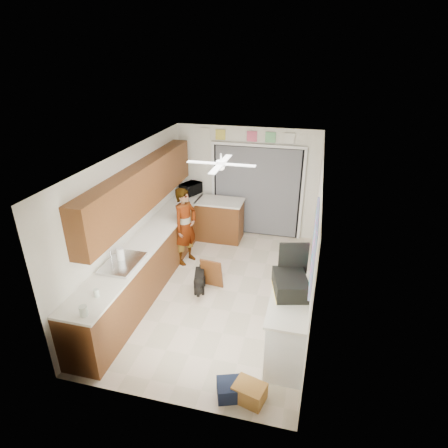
# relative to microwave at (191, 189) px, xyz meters

# --- Properties ---
(floor) EXTENTS (5.00, 5.00, 0.00)m
(floor) POSITION_rel_microwave_xyz_m (1.26, -2.25, -1.07)
(floor) COLOR beige
(floor) RESTS_ON ground
(ceiling) EXTENTS (5.00, 5.00, 0.00)m
(ceiling) POSITION_rel_microwave_xyz_m (1.26, -2.25, 1.43)
(ceiling) COLOR white
(ceiling) RESTS_ON ground
(wall_back) EXTENTS (3.20, 0.00, 3.20)m
(wall_back) POSITION_rel_microwave_xyz_m (1.26, 0.25, 0.18)
(wall_back) COLOR white
(wall_back) RESTS_ON ground
(wall_front) EXTENTS (3.20, 0.00, 3.20)m
(wall_front) POSITION_rel_microwave_xyz_m (1.26, -4.75, 0.18)
(wall_front) COLOR white
(wall_front) RESTS_ON ground
(wall_left) EXTENTS (0.00, 5.00, 5.00)m
(wall_left) POSITION_rel_microwave_xyz_m (-0.34, -2.25, 0.18)
(wall_left) COLOR white
(wall_left) RESTS_ON ground
(wall_right) EXTENTS (0.00, 5.00, 5.00)m
(wall_right) POSITION_rel_microwave_xyz_m (2.86, -2.25, 0.18)
(wall_right) COLOR white
(wall_right) RESTS_ON ground
(left_base_cabinets) EXTENTS (0.60, 4.80, 0.90)m
(left_base_cabinets) POSITION_rel_microwave_xyz_m (-0.04, -2.25, -0.62)
(left_base_cabinets) COLOR brown
(left_base_cabinets) RESTS_ON floor
(left_countertop) EXTENTS (0.62, 4.80, 0.04)m
(left_countertop) POSITION_rel_microwave_xyz_m (-0.03, -2.25, -0.15)
(left_countertop) COLOR white
(left_countertop) RESTS_ON left_base_cabinets
(upper_cabinets) EXTENTS (0.32, 4.00, 0.80)m
(upper_cabinets) POSITION_rel_microwave_xyz_m (-0.18, -2.05, 0.73)
(upper_cabinets) COLOR brown
(upper_cabinets) RESTS_ON wall_left
(sink_basin) EXTENTS (0.50, 0.76, 0.06)m
(sink_basin) POSITION_rel_microwave_xyz_m (-0.03, -3.25, -0.12)
(sink_basin) COLOR silver
(sink_basin) RESTS_ON left_countertop
(faucet) EXTENTS (0.03, 0.03, 0.22)m
(faucet) POSITION_rel_microwave_xyz_m (-0.22, -3.25, -0.02)
(faucet) COLOR silver
(faucet) RESTS_ON left_countertop
(peninsula_base) EXTENTS (1.00, 0.60, 0.90)m
(peninsula_base) POSITION_rel_microwave_xyz_m (0.76, -0.25, -0.62)
(peninsula_base) COLOR brown
(peninsula_base) RESTS_ON floor
(peninsula_top) EXTENTS (1.04, 0.64, 0.04)m
(peninsula_top) POSITION_rel_microwave_xyz_m (0.76, -0.25, -0.15)
(peninsula_top) COLOR white
(peninsula_top) RESTS_ON peninsula_base
(back_opening_recess) EXTENTS (2.00, 0.06, 2.10)m
(back_opening_recess) POSITION_rel_microwave_xyz_m (1.51, 0.22, -0.02)
(back_opening_recess) COLOR black
(back_opening_recess) RESTS_ON wall_back
(curtain_panel) EXTENTS (1.90, 0.03, 2.05)m
(curtain_panel) POSITION_rel_microwave_xyz_m (1.51, 0.18, -0.02)
(curtain_panel) COLOR slate
(curtain_panel) RESTS_ON wall_back
(door_trim_left) EXTENTS (0.06, 0.04, 2.10)m
(door_trim_left) POSITION_rel_microwave_xyz_m (0.49, 0.19, -0.02)
(door_trim_left) COLOR white
(door_trim_left) RESTS_ON wall_back
(door_trim_right) EXTENTS (0.06, 0.04, 2.10)m
(door_trim_right) POSITION_rel_microwave_xyz_m (2.53, 0.19, -0.02)
(door_trim_right) COLOR white
(door_trim_right) RESTS_ON wall_back
(door_trim_head) EXTENTS (2.10, 0.04, 0.06)m
(door_trim_head) POSITION_rel_microwave_xyz_m (1.51, 0.19, 1.05)
(door_trim_head) COLOR white
(door_trim_head) RESTS_ON wall_back
(header_frame_0) EXTENTS (0.22, 0.02, 0.22)m
(header_frame_0) POSITION_rel_microwave_xyz_m (0.66, 0.22, 1.23)
(header_frame_0) COLOR #D7C747
(header_frame_0) RESTS_ON wall_back
(header_frame_2) EXTENTS (0.22, 0.02, 0.22)m
(header_frame_2) POSITION_rel_microwave_xyz_m (1.36, 0.22, 1.23)
(header_frame_2) COLOR #DE5374
(header_frame_2) RESTS_ON wall_back
(header_frame_3) EXTENTS (0.22, 0.02, 0.22)m
(header_frame_3) POSITION_rel_microwave_xyz_m (1.76, 0.22, 1.23)
(header_frame_3) COLOR #6ABA7A
(header_frame_3) RESTS_ON wall_back
(header_frame_4) EXTENTS (0.22, 0.02, 0.22)m
(header_frame_4) POSITION_rel_microwave_xyz_m (2.16, 0.22, 1.23)
(header_frame_4) COLOR silver
(header_frame_4) RESTS_ON wall_back
(route66_sign) EXTENTS (0.22, 0.02, 0.26)m
(route66_sign) POSITION_rel_microwave_xyz_m (0.31, 0.22, 1.23)
(route66_sign) COLOR silver
(route66_sign) RESTS_ON wall_back
(right_counter_base) EXTENTS (0.50, 1.40, 0.90)m
(right_counter_base) POSITION_rel_microwave_xyz_m (2.61, -3.45, -0.62)
(right_counter_base) COLOR white
(right_counter_base) RESTS_ON floor
(right_counter_top) EXTENTS (0.54, 1.44, 0.04)m
(right_counter_top) POSITION_rel_microwave_xyz_m (2.60, -3.45, -0.15)
(right_counter_top) COLOR white
(right_counter_top) RESTS_ON right_counter_base
(abstract_painting) EXTENTS (0.03, 1.15, 0.95)m
(abstract_painting) POSITION_rel_microwave_xyz_m (2.84, -3.25, 0.58)
(abstract_painting) COLOR #E454CA
(abstract_painting) RESTS_ON wall_right
(ceiling_fan) EXTENTS (1.14, 1.14, 0.24)m
(ceiling_fan) POSITION_rel_microwave_xyz_m (1.26, -2.05, 1.25)
(ceiling_fan) COLOR white
(ceiling_fan) RESTS_ON ceiling
(microwave) EXTENTS (0.48, 0.56, 0.26)m
(microwave) POSITION_rel_microwave_xyz_m (0.00, 0.00, 0.00)
(microwave) COLOR black
(microwave) RESTS_ON left_countertop
(jar_a) EXTENTS (0.11, 0.11, 0.14)m
(jar_a) POSITION_rel_microwave_xyz_m (0.09, -4.50, -0.06)
(jar_a) COLOR silver
(jar_a) RESTS_ON left_countertop
(jar_b) EXTENTS (0.09, 0.09, 0.11)m
(jar_b) POSITION_rel_microwave_xyz_m (0.03, -4.09, -0.08)
(jar_b) COLOR silver
(jar_b) RESTS_ON left_countertop
(paper_towel_roll) EXTENTS (0.11, 0.11, 0.24)m
(paper_towel_roll) POSITION_rel_microwave_xyz_m (-0.09, -3.19, -0.01)
(paper_towel_roll) COLOR white
(paper_towel_roll) RESTS_ON left_countertop
(suitcase) EXTENTS (0.57, 0.67, 0.25)m
(suitcase) POSITION_rel_microwave_xyz_m (2.58, -3.36, -0.01)
(suitcase) COLOR black
(suitcase) RESTS_ON right_counter_top
(suitcase_rim) EXTENTS (0.57, 0.67, 0.02)m
(suitcase_rim) POSITION_rel_microwave_xyz_m (2.58, -3.36, -0.12)
(suitcase_rim) COLOR yellow
(suitcase_rim) RESTS_ON suitcase
(suitcase_lid) EXTENTS (0.41, 0.13, 0.50)m
(suitcase_lid) POSITION_rel_microwave_xyz_m (2.58, -3.07, 0.24)
(suitcase_lid) COLOR black
(suitcase_lid) RESTS_ON suitcase
(cardboard_box) EXTENTS (0.45, 0.38, 0.24)m
(cardboard_box) POSITION_rel_microwave_xyz_m (2.24, -4.45, -0.95)
(cardboard_box) COLOR #B38038
(cardboard_box) RESTS_ON floor
(navy_crate) EXTENTS (0.43, 0.40, 0.22)m
(navy_crate) POSITION_rel_microwave_xyz_m (2.00, -4.45, -0.96)
(navy_crate) COLOR #151D35
(navy_crate) RESTS_ON floor
(cabinet_door_panel) EXTENTS (0.42, 0.20, 0.60)m
(cabinet_door_panel) POSITION_rel_microwave_xyz_m (1.12, -2.21, -0.77)
(cabinet_door_panel) COLOR brown
(cabinet_door_panel) RESTS_ON floor
(man) EXTENTS (0.57, 0.68, 1.60)m
(man) POSITION_rel_microwave_xyz_m (0.36, -1.42, -0.27)
(man) COLOR white
(man) RESTS_ON floor
(dog) EXTENTS (0.36, 0.59, 0.43)m
(dog) POSITION_rel_microwave_xyz_m (0.93, -2.35, -0.85)
(dog) COLOR black
(dog) RESTS_ON floor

